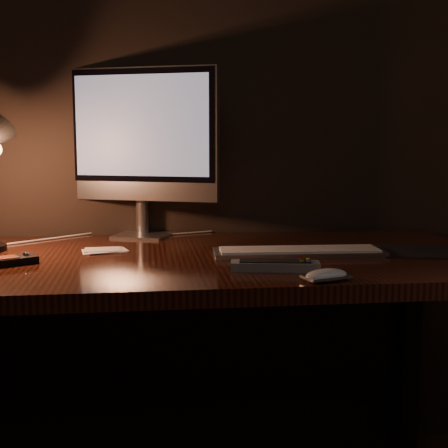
{
  "coord_description": "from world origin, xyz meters",
  "views": [
    {
      "loc": [
        -0.12,
        0.26,
        1.05
      ],
      "look_at": [
        0.07,
        1.73,
        0.85
      ],
      "focal_mm": 50.0,
      "sensor_mm": 36.0,
      "label": 1
    }
  ],
  "objects": [
    {
      "name": "mousepad",
      "position": [
        0.63,
        1.82,
        0.75
      ],
      "size": [
        0.29,
        0.26,
        0.0
      ],
      "primitive_type": "cube",
      "rotation": [
        0.0,
        0.0,
        -0.26
      ],
      "color": "black",
      "rests_on": "desk"
    },
    {
      "name": "papers",
      "position": [
        -0.23,
        1.94,
        0.75
      ],
      "size": [
        0.13,
        0.09,
        0.01
      ],
      "primitive_type": "cube",
      "rotation": [
        0.0,
        0.0,
        0.15
      ],
      "color": "white",
      "rests_on": "desk"
    },
    {
      "name": "desk",
      "position": [
        0.0,
        1.93,
        0.62
      ],
      "size": [
        1.6,
        0.75,
        0.75
      ],
      "color": "#3E180E",
      "rests_on": "ground"
    },
    {
      "name": "mouse",
      "position": [
        0.26,
        1.52,
        0.76
      ],
      "size": [
        0.11,
        0.08,
        0.02
      ],
      "primitive_type": "ellipsoid",
      "rotation": [
        0.0,
        0.0,
        0.32
      ],
      "color": "white",
      "rests_on": "desk"
    },
    {
      "name": "tv_remote",
      "position": [
        0.17,
        1.64,
        0.76
      ],
      "size": [
        0.21,
        0.09,
        0.03
      ],
      "rotation": [
        0.0,
        0.0,
        -0.18
      ],
      "color": "gray",
      "rests_on": "desk"
    },
    {
      "name": "cable",
      "position": [
        -0.22,
        2.17,
        0.75
      ],
      "size": [
        0.58,
        0.29,
        0.01
      ],
      "primitive_type": "cylinder",
      "rotation": [
        0.0,
        1.57,
        0.46
      ],
      "color": "white",
      "rests_on": "desk"
    },
    {
      "name": "monitor",
      "position": [
        -0.13,
        2.18,
        1.05
      ],
      "size": [
        0.46,
        0.21,
        0.51
      ],
      "rotation": [
        0.0,
        0.0,
        -0.38
      ],
      "color": "silver",
      "rests_on": "desk"
    },
    {
      "name": "media_remote",
      "position": [
        -0.46,
        1.78,
        0.76
      ],
      "size": [
        0.15,
        0.12,
        0.03
      ],
      "rotation": [
        0.0,
        0.0,
        0.52
      ],
      "color": "black",
      "rests_on": "desk"
    },
    {
      "name": "keyboard",
      "position": [
        0.28,
        1.83,
        0.76
      ],
      "size": [
        0.45,
        0.14,
        0.02
      ],
      "primitive_type": "cube",
      "rotation": [
        0.0,
        0.0,
        -0.05
      ],
      "color": "silver",
      "rests_on": "desk"
    }
  ]
}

